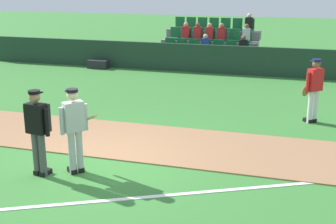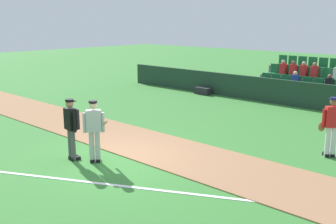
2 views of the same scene
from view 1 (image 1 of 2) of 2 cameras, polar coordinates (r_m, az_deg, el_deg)
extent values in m
plane|color=#387A33|center=(10.02, -9.16, -6.26)|extent=(80.00, 80.00, 0.00)
cube|color=#9E704C|center=(11.29, -5.87, -3.39)|extent=(28.00, 2.54, 0.03)
cube|color=white|center=(8.75, 7.64, -9.63)|extent=(10.70, 5.61, 0.01)
cube|color=#1E3828|center=(19.27, 4.04, 6.69)|extent=(20.00, 0.16, 1.18)
cube|color=slate|center=(21.16, 5.14, 6.32)|extent=(4.45, 2.95, 0.30)
cube|color=slate|center=(20.28, 4.68, 6.90)|extent=(4.35, 0.85, 0.40)
cube|color=#196033|center=(20.54, 0.09, 7.79)|extent=(0.44, 0.40, 0.08)
cube|color=#196033|center=(20.72, 0.26, 8.56)|extent=(0.44, 0.08, 0.50)
cube|color=#196033|center=(20.39, 1.58, 7.72)|extent=(0.44, 0.40, 0.08)
cube|color=#196033|center=(20.57, 1.75, 8.49)|extent=(0.44, 0.08, 0.50)
cube|color=#196033|center=(20.26, 3.10, 7.64)|extent=(0.44, 0.40, 0.08)
cube|color=#196033|center=(20.44, 3.26, 8.42)|extent=(0.44, 0.08, 0.50)
cube|color=#196033|center=(20.14, 4.63, 7.56)|extent=(0.44, 0.40, 0.08)
cube|color=#196033|center=(20.32, 4.78, 8.35)|extent=(0.44, 0.08, 0.50)
cube|color=#263F99|center=(20.15, 4.68, 8.42)|extent=(0.32, 0.22, 0.52)
sphere|color=beige|center=(20.10, 4.71, 9.41)|extent=(0.20, 0.20, 0.20)
cube|color=#196033|center=(20.04, 6.18, 7.47)|extent=(0.44, 0.40, 0.08)
cube|color=#196033|center=(20.21, 6.32, 8.26)|extent=(0.44, 0.08, 0.50)
cube|color=#196033|center=(19.94, 7.75, 7.38)|extent=(0.44, 0.40, 0.08)
cube|color=#196033|center=(20.12, 7.88, 8.17)|extent=(0.44, 0.08, 0.50)
cube|color=#196033|center=(19.87, 9.33, 7.28)|extent=(0.44, 0.40, 0.08)
cube|color=#196033|center=(20.05, 9.44, 8.07)|extent=(0.44, 0.08, 0.50)
cube|color=black|center=(19.87, 9.39, 8.15)|extent=(0.32, 0.22, 0.52)
sphere|color=brown|center=(19.83, 9.43, 9.15)|extent=(0.20, 0.20, 0.20)
cube|color=slate|center=(21.04, 5.19, 8.34)|extent=(4.35, 0.85, 0.40)
cube|color=#196033|center=(21.30, 0.75, 9.18)|extent=(0.44, 0.40, 0.08)
cube|color=#196033|center=(21.48, 0.91, 9.91)|extent=(0.44, 0.08, 0.50)
cube|color=#196033|center=(21.15, 2.20, 9.12)|extent=(0.44, 0.40, 0.08)
cube|color=#196033|center=(21.34, 2.36, 9.85)|extent=(0.44, 0.08, 0.50)
cube|color=red|center=(21.17, 2.24, 9.94)|extent=(0.32, 0.22, 0.52)
sphere|color=tan|center=(21.13, 2.25, 10.88)|extent=(0.20, 0.20, 0.20)
cube|color=#196033|center=(21.02, 3.67, 9.05)|extent=(0.44, 0.40, 0.08)
cube|color=#196033|center=(21.21, 3.82, 9.79)|extent=(0.44, 0.08, 0.50)
cube|color=red|center=(21.04, 3.72, 9.88)|extent=(0.32, 0.22, 0.52)
sphere|color=brown|center=(21.00, 3.73, 10.83)|extent=(0.20, 0.20, 0.20)
cube|color=#196033|center=(20.91, 5.16, 8.98)|extent=(0.44, 0.40, 0.08)
cube|color=#196033|center=(21.09, 5.30, 9.72)|extent=(0.44, 0.08, 0.50)
cube|color=red|center=(20.92, 5.20, 9.81)|extent=(0.32, 0.22, 0.52)
sphere|color=tan|center=(20.88, 5.23, 10.76)|extent=(0.20, 0.20, 0.20)
cube|color=#196033|center=(20.81, 6.66, 8.90)|extent=(0.44, 0.40, 0.08)
cube|color=#196033|center=(20.99, 6.79, 9.65)|extent=(0.44, 0.08, 0.50)
cube|color=red|center=(20.82, 6.71, 9.73)|extent=(0.32, 0.22, 0.52)
sphere|color=#9E7051|center=(20.78, 6.74, 10.69)|extent=(0.20, 0.20, 0.20)
cube|color=#196033|center=(20.72, 8.17, 8.81)|extent=(0.44, 0.40, 0.08)
cube|color=#196033|center=(20.91, 8.29, 9.56)|extent=(0.44, 0.08, 0.50)
cube|color=#196033|center=(20.65, 9.70, 8.72)|extent=(0.44, 0.40, 0.08)
cube|color=#196033|center=(20.83, 9.81, 9.47)|extent=(0.44, 0.08, 0.50)
cube|color=silver|center=(20.66, 9.75, 9.56)|extent=(0.32, 0.22, 0.52)
sphere|color=brown|center=(20.62, 9.80, 10.53)|extent=(0.20, 0.20, 0.20)
cube|color=slate|center=(21.82, 5.68, 9.67)|extent=(4.35, 0.85, 0.40)
cube|color=#196033|center=(22.06, 1.37, 10.47)|extent=(0.44, 0.40, 0.08)
cube|color=#196033|center=(22.25, 1.52, 11.17)|extent=(0.44, 0.08, 0.50)
cube|color=#196033|center=(21.93, 2.78, 10.42)|extent=(0.44, 0.40, 0.08)
cube|color=#196033|center=(22.11, 2.93, 11.12)|extent=(0.44, 0.08, 0.50)
cube|color=#196033|center=(21.80, 4.20, 10.36)|extent=(0.44, 0.40, 0.08)
cube|color=#196033|center=(21.99, 4.34, 11.06)|extent=(0.44, 0.08, 0.50)
cube|color=#196033|center=(21.69, 5.64, 10.30)|extent=(0.44, 0.40, 0.08)
cube|color=#196033|center=(21.88, 5.78, 11.00)|extent=(0.44, 0.08, 0.50)
cube|color=#196033|center=(21.59, 7.10, 10.22)|extent=(0.44, 0.40, 0.08)
cube|color=#196033|center=(21.78, 7.22, 10.93)|extent=(0.44, 0.08, 0.50)
cube|color=#196033|center=(21.51, 8.56, 10.14)|extent=(0.44, 0.40, 0.08)
cube|color=#196033|center=(21.70, 8.68, 10.86)|extent=(0.44, 0.08, 0.50)
cube|color=#196033|center=(21.44, 10.04, 10.06)|extent=(0.44, 0.40, 0.08)
cube|color=#196033|center=(21.63, 10.15, 10.77)|extent=(0.44, 0.08, 0.50)
cube|color=black|center=(21.46, 10.10, 10.87)|extent=(0.32, 0.22, 0.52)
sphere|color=beige|center=(21.43, 10.14, 11.80)|extent=(0.20, 0.20, 0.20)
cylinder|color=#B2B2B2|center=(9.39, -11.90, -5.02)|extent=(0.14, 0.14, 0.90)
cylinder|color=#B2B2B2|center=(9.44, -11.00, -4.84)|extent=(0.14, 0.14, 0.90)
cube|color=black|center=(9.59, -11.89, -7.14)|extent=(0.28, 0.26, 0.10)
cube|color=black|center=(9.64, -11.01, -6.95)|extent=(0.28, 0.26, 0.10)
cube|color=#B2B2B2|center=(9.17, -11.71, -0.56)|extent=(0.42, 0.45, 0.60)
cylinder|color=#B2B2B2|center=(9.10, -13.14, -1.11)|extent=(0.09, 0.09, 0.55)
cylinder|color=#B2B2B2|center=(9.28, -10.26, -0.61)|extent=(0.09, 0.09, 0.55)
sphere|color=beige|center=(9.06, -11.86, 2.04)|extent=(0.22, 0.22, 0.22)
cylinder|color=black|center=(9.04, -11.90, 2.66)|extent=(0.23, 0.23, 0.06)
cube|color=black|center=(9.14, -12.12, 2.59)|extent=(0.21, 0.22, 0.02)
cylinder|color=tan|center=(9.40, -10.48, -1.04)|extent=(0.76, 0.36, 0.41)
cylinder|color=#4C4C4C|center=(9.52, -16.14, -5.03)|extent=(0.14, 0.14, 0.90)
cylinder|color=#4C4C4C|center=(9.42, -15.39, -5.20)|extent=(0.14, 0.14, 0.90)
cube|color=black|center=(9.71, -15.72, -7.12)|extent=(0.16, 0.27, 0.10)
cube|color=black|center=(9.61, -14.99, -7.31)|extent=(0.16, 0.27, 0.10)
cube|color=black|center=(9.23, -16.12, -0.77)|extent=(0.43, 0.27, 0.60)
cylinder|color=black|center=(9.40, -17.26, -0.87)|extent=(0.09, 0.09, 0.55)
cylinder|color=black|center=(9.09, -14.90, -1.28)|extent=(0.09, 0.09, 0.55)
sphere|color=#9E7051|center=(9.12, -16.34, 1.81)|extent=(0.22, 0.22, 0.22)
cylinder|color=black|center=(9.09, -16.39, 2.42)|extent=(0.23, 0.23, 0.06)
cube|color=black|center=(9.17, -15.97, 2.38)|extent=(0.20, 0.14, 0.02)
cube|color=black|center=(9.32, -15.61, -0.56)|extent=(0.45, 0.14, 0.56)
cylinder|color=silver|center=(13.01, 17.35, 0.61)|extent=(0.14, 0.14, 0.90)
cylinder|color=silver|center=(13.12, 17.86, 0.69)|extent=(0.14, 0.14, 0.90)
cube|color=black|center=(13.16, 17.02, -1.00)|extent=(0.26, 0.27, 0.10)
cube|color=black|center=(13.27, 17.53, -0.91)|extent=(0.26, 0.27, 0.10)
cube|color=red|center=(12.89, 17.89, 3.86)|extent=(0.44, 0.43, 0.60)
cylinder|color=red|center=(12.73, 17.05, 3.55)|extent=(0.09, 0.09, 0.55)
cylinder|color=red|center=(13.07, 18.67, 3.73)|extent=(0.09, 0.09, 0.55)
sphere|color=brown|center=(12.81, 18.06, 5.74)|extent=(0.22, 0.22, 0.22)
cylinder|color=#191E4C|center=(12.80, 18.10, 6.17)|extent=(0.23, 0.23, 0.06)
cube|color=#191E4C|center=(12.87, 17.78, 6.12)|extent=(0.21, 0.21, 0.02)
ellipsoid|color=brown|center=(12.81, 16.74, 2.50)|extent=(0.23, 0.22, 0.28)
cube|color=#232328|center=(20.37, -8.76, 5.90)|extent=(0.90, 0.36, 0.36)
camera|label=2|loc=(4.72, 91.32, 0.53)|focal=43.25mm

